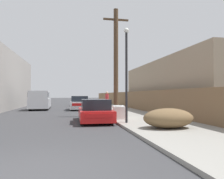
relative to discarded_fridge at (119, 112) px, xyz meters
name	(u,v)px	position (x,y,z in m)	size (l,w,h in m)	color
ground_plane	(28,175)	(-3.73, -8.63, -0.49)	(220.00, 220.00, 0.00)	#38383A
sidewalk_curb	(105,106)	(1.57, 14.87, -0.43)	(4.20, 63.00, 0.12)	gray
discarded_fridge	(119,112)	(0.00, 0.00, 0.00)	(0.95, 1.73, 0.77)	white
parked_sports_car_red	(95,112)	(-1.53, -0.69, 0.09)	(1.83, 4.21, 1.28)	red
car_parked_mid	(79,103)	(-1.95, 9.43, 0.17)	(1.94, 4.17, 1.41)	silver
car_parked_far	(80,101)	(-1.52, 17.52, 0.13)	(2.03, 4.18, 1.34)	gray
pickup_truck	(40,100)	(-5.96, 10.68, 0.46)	(2.14, 5.87, 1.92)	silver
utility_pole	(116,60)	(0.25, 1.91, 3.47)	(1.80, 0.32, 7.48)	#4C3826
street_lamp	(126,68)	(-0.11, -2.30, 2.43)	(0.26, 0.26, 4.84)	#232326
brush_pile	(168,118)	(1.18, -4.37, 0.05)	(2.19, 1.45, 0.84)	brown
wooden_fence	(122,99)	(3.52, 13.52, 0.51)	(0.08, 43.66, 1.76)	brown
building_right_house	(185,87)	(7.22, 4.91, 1.75)	(6.00, 16.26, 4.48)	gray
pedestrian	(107,100)	(0.73, 8.44, 0.53)	(0.34, 0.34, 1.75)	#282D42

